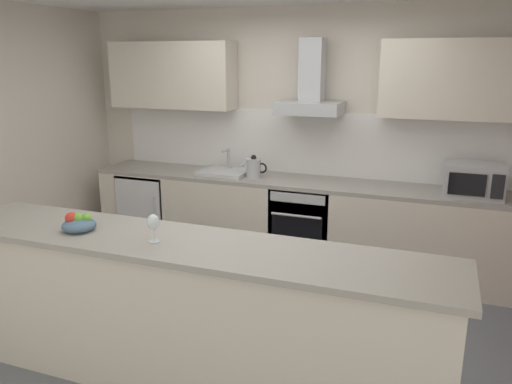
{
  "coord_description": "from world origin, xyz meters",
  "views": [
    {
      "loc": [
        1.33,
        -3.31,
        2.11
      ],
      "look_at": [
        -0.03,
        0.36,
        1.05
      ],
      "focal_mm": 35.3,
      "sensor_mm": 36.0,
      "label": 1
    }
  ],
  "objects_px": {
    "sink": "(224,172)",
    "wine_glass": "(153,223)",
    "fruit_bowl": "(79,224)",
    "refrigerator": "(152,209)",
    "oven": "(304,223)",
    "range_hood": "(311,90)",
    "microwave": "(474,180)",
    "kettle": "(254,168)"
  },
  "relations": [
    {
      "from": "sink",
      "to": "fruit_bowl",
      "type": "xyz_separation_m",
      "value": [
        -0.05,
        -2.23,
        0.12
      ]
    },
    {
      "from": "sink",
      "to": "kettle",
      "type": "height_order",
      "value": "sink"
    },
    {
      "from": "oven",
      "to": "refrigerator",
      "type": "relative_size",
      "value": 0.94
    },
    {
      "from": "refrigerator",
      "to": "fruit_bowl",
      "type": "bearing_deg",
      "value": -68.99
    },
    {
      "from": "microwave",
      "to": "range_hood",
      "type": "xyz_separation_m",
      "value": [
        -1.54,
        0.16,
        0.74
      ]
    },
    {
      "from": "range_hood",
      "to": "fruit_bowl",
      "type": "xyz_separation_m",
      "value": [
        -0.94,
        -2.35,
        -0.74
      ]
    },
    {
      "from": "refrigerator",
      "to": "microwave",
      "type": "height_order",
      "value": "microwave"
    },
    {
      "from": "oven",
      "to": "range_hood",
      "type": "relative_size",
      "value": 1.11
    },
    {
      "from": "kettle",
      "to": "range_hood",
      "type": "bearing_deg",
      "value": 16.88
    },
    {
      "from": "refrigerator",
      "to": "sink",
      "type": "relative_size",
      "value": 1.7
    },
    {
      "from": "sink",
      "to": "wine_glass",
      "type": "relative_size",
      "value": 2.81
    },
    {
      "from": "sink",
      "to": "range_hood",
      "type": "xyz_separation_m",
      "value": [
        0.89,
        0.12,
        0.86
      ]
    },
    {
      "from": "refrigerator",
      "to": "range_hood",
      "type": "bearing_deg",
      "value": 4.22
    },
    {
      "from": "kettle",
      "to": "microwave",
      "type": "bearing_deg",
      "value": 0.16
    },
    {
      "from": "oven",
      "to": "kettle",
      "type": "relative_size",
      "value": 2.77
    },
    {
      "from": "sink",
      "to": "wine_glass",
      "type": "xyz_separation_m",
      "value": [
        0.53,
        -2.25,
        0.2
      ]
    },
    {
      "from": "fruit_bowl",
      "to": "refrigerator",
      "type": "bearing_deg",
      "value": 111.01
    },
    {
      "from": "oven",
      "to": "microwave",
      "type": "distance_m",
      "value": 1.65
    },
    {
      "from": "range_hood",
      "to": "kettle",
      "type": "bearing_deg",
      "value": -163.12
    },
    {
      "from": "range_hood",
      "to": "fruit_bowl",
      "type": "relative_size",
      "value": 3.27
    },
    {
      "from": "refrigerator",
      "to": "oven",
      "type": "bearing_deg",
      "value": 0.09
    },
    {
      "from": "kettle",
      "to": "fruit_bowl",
      "type": "distance_m",
      "value": 2.23
    },
    {
      "from": "kettle",
      "to": "oven",
      "type": "bearing_deg",
      "value": 3.58
    },
    {
      "from": "kettle",
      "to": "fruit_bowl",
      "type": "bearing_deg",
      "value": -100.39
    },
    {
      "from": "refrigerator",
      "to": "wine_glass",
      "type": "relative_size",
      "value": 4.78
    },
    {
      "from": "kettle",
      "to": "range_hood",
      "type": "height_order",
      "value": "range_hood"
    },
    {
      "from": "refrigerator",
      "to": "wine_glass",
      "type": "height_order",
      "value": "wine_glass"
    },
    {
      "from": "refrigerator",
      "to": "kettle",
      "type": "distance_m",
      "value": 1.38
    },
    {
      "from": "kettle",
      "to": "fruit_bowl",
      "type": "height_order",
      "value": "kettle"
    },
    {
      "from": "oven",
      "to": "kettle",
      "type": "height_order",
      "value": "kettle"
    },
    {
      "from": "oven",
      "to": "sink",
      "type": "bearing_deg",
      "value": 179.29
    },
    {
      "from": "oven",
      "to": "microwave",
      "type": "relative_size",
      "value": 1.6
    },
    {
      "from": "wine_glass",
      "to": "fruit_bowl",
      "type": "xyz_separation_m",
      "value": [
        -0.58,
        0.02,
        -0.08
      ]
    },
    {
      "from": "oven",
      "to": "sink",
      "type": "distance_m",
      "value": 1.0
    },
    {
      "from": "oven",
      "to": "kettle",
      "type": "bearing_deg",
      "value": -176.42
    },
    {
      "from": "oven",
      "to": "microwave",
      "type": "height_order",
      "value": "microwave"
    },
    {
      "from": "refrigerator",
      "to": "sink",
      "type": "xyz_separation_m",
      "value": [
        0.9,
        0.01,
        0.5
      ]
    },
    {
      "from": "kettle",
      "to": "range_hood",
      "type": "xyz_separation_m",
      "value": [
        0.54,
        0.16,
        0.78
      ]
    },
    {
      "from": "oven",
      "to": "refrigerator",
      "type": "bearing_deg",
      "value": -179.91
    },
    {
      "from": "microwave",
      "to": "sink",
      "type": "xyz_separation_m",
      "value": [
        -2.43,
        0.04,
        -0.12
      ]
    },
    {
      "from": "microwave",
      "to": "wine_glass",
      "type": "height_order",
      "value": "microwave"
    },
    {
      "from": "refrigerator",
      "to": "range_hood",
      "type": "height_order",
      "value": "range_hood"
    }
  ]
}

